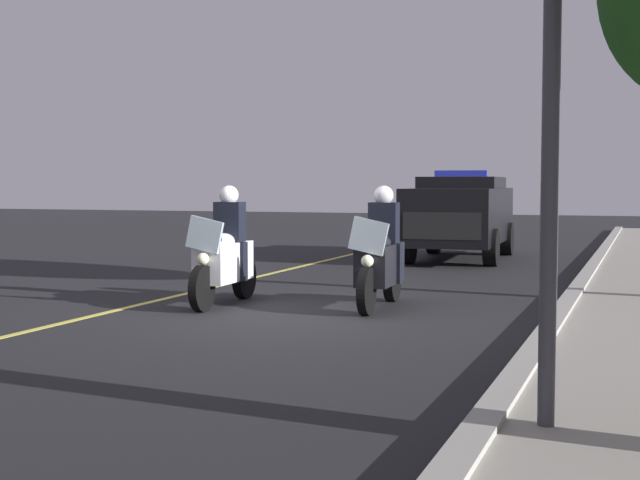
% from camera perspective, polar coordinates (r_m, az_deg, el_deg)
% --- Properties ---
extents(ground_plane, '(80.00, 80.00, 0.00)m').
position_cam_1_polar(ground_plane, '(12.13, -2.56, -4.68)').
color(ground_plane, black).
extents(curb_strip, '(48.00, 0.24, 0.15)m').
position_cam_1_polar(curb_strip, '(11.25, 14.71, -5.07)').
color(curb_strip, '#9E9B93').
rests_on(curb_strip, ground).
extents(lane_stripe_center, '(48.00, 0.12, 0.01)m').
position_cam_1_polar(lane_stripe_center, '(13.15, -11.62, -4.09)').
color(lane_stripe_center, '#E0D14C').
rests_on(lane_stripe_center, ground).
extents(police_motorcycle_lead_left, '(2.14, 0.59, 1.72)m').
position_cam_1_polar(police_motorcycle_lead_left, '(13.00, -6.08, -1.04)').
color(police_motorcycle_lead_left, black).
rests_on(police_motorcycle_lead_left, ground).
extents(police_motorcycle_lead_right, '(2.14, 0.59, 1.72)m').
position_cam_1_polar(police_motorcycle_lead_right, '(12.63, 3.85, -1.17)').
color(police_motorcycle_lead_right, black).
rests_on(police_motorcycle_lead_right, ground).
extents(police_suv, '(4.98, 2.24, 2.05)m').
position_cam_1_polar(police_suv, '(20.95, 8.89, 1.69)').
color(police_suv, black).
rests_on(police_suv, ground).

